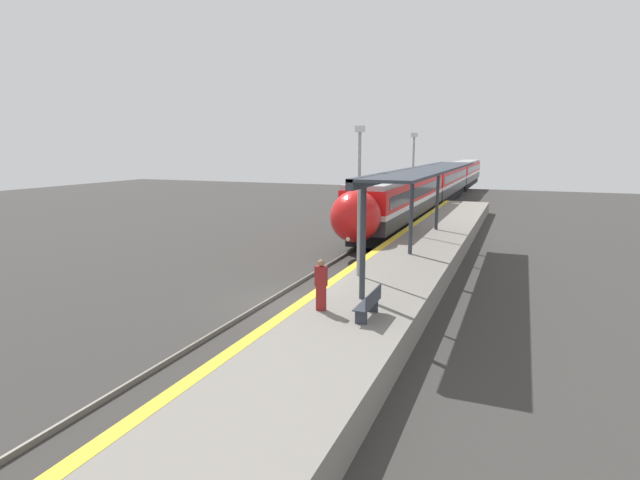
{
  "coord_description": "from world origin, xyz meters",
  "views": [
    {
      "loc": [
        8.38,
        -17.05,
        6.13
      ],
      "look_at": [
        0.57,
        2.25,
        2.24
      ],
      "focal_mm": 28.0,
      "sensor_mm": 36.0,
      "label": 1
    }
  ],
  "objects_px": {
    "person_waiting": "(321,284)",
    "lamppost_mid": "(413,178)",
    "platform_bench": "(370,303)",
    "train": "(442,182)",
    "lamppost_near": "(359,193)",
    "railway_signal": "(376,195)"
  },
  "relations": [
    {
      "from": "platform_bench",
      "to": "lamppost_mid",
      "type": "bearing_deg",
      "value": 97.16
    },
    {
      "from": "person_waiting",
      "to": "lamppost_mid",
      "type": "relative_size",
      "value": 0.28
    },
    {
      "from": "person_waiting",
      "to": "lamppost_mid",
      "type": "xyz_separation_m",
      "value": [
        -0.24,
        14.8,
        2.49
      ]
    },
    {
      "from": "platform_bench",
      "to": "lamppost_mid",
      "type": "relative_size",
      "value": 0.27
    },
    {
      "from": "lamppost_mid",
      "to": "platform_bench",
      "type": "bearing_deg",
      "value": -82.84
    },
    {
      "from": "platform_bench",
      "to": "railway_signal",
      "type": "xyz_separation_m",
      "value": [
        -6.36,
        23.35,
        0.97
      ]
    },
    {
      "from": "railway_signal",
      "to": "lamppost_near",
      "type": "xyz_separation_m",
      "value": [
        4.49,
        -18.63,
        1.91
      ]
    },
    {
      "from": "railway_signal",
      "to": "lamppost_mid",
      "type": "xyz_separation_m",
      "value": [
        4.49,
        -8.41,
        1.91
      ]
    },
    {
      "from": "lamppost_near",
      "to": "lamppost_mid",
      "type": "relative_size",
      "value": 1.0
    },
    {
      "from": "train",
      "to": "lamppost_mid",
      "type": "relative_size",
      "value": 11.23
    },
    {
      "from": "train",
      "to": "lamppost_near",
      "type": "distance_m",
      "value": 38.96
    },
    {
      "from": "person_waiting",
      "to": "lamppost_near",
      "type": "height_order",
      "value": "lamppost_near"
    },
    {
      "from": "lamppost_mid",
      "to": "train",
      "type": "bearing_deg",
      "value": 94.97
    },
    {
      "from": "platform_bench",
      "to": "lamppost_near",
      "type": "xyz_separation_m",
      "value": [
        -1.88,
        4.71,
        2.88
      ]
    },
    {
      "from": "train",
      "to": "lamppost_mid",
      "type": "bearing_deg",
      "value": -85.03
    },
    {
      "from": "train",
      "to": "railway_signal",
      "type": "xyz_separation_m",
      "value": [
        -2.0,
        -20.19,
        0.19
      ]
    },
    {
      "from": "train",
      "to": "lamppost_near",
      "type": "bearing_deg",
      "value": -86.34
    },
    {
      "from": "train",
      "to": "lamppost_near",
      "type": "relative_size",
      "value": 11.23
    },
    {
      "from": "person_waiting",
      "to": "lamppost_near",
      "type": "xyz_separation_m",
      "value": [
        -0.24,
        4.57,
        2.49
      ]
    },
    {
      "from": "platform_bench",
      "to": "person_waiting",
      "type": "distance_m",
      "value": 1.69
    },
    {
      "from": "lamppost_mid",
      "to": "railway_signal",
      "type": "bearing_deg",
      "value": 118.07
    },
    {
      "from": "train",
      "to": "lamppost_near",
      "type": "height_order",
      "value": "lamppost_near"
    }
  ]
}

